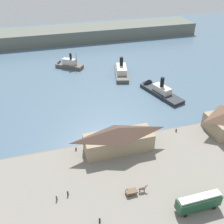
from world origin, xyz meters
TOP-DOWN VIEW (x-y plane):
  - ground_plane at (0.00, 0.00)m, footprint 320.00×320.00m
  - quay_promenade at (0.00, -22.00)m, footprint 110.00×36.00m
  - seawall_edge at (0.00, -3.60)m, footprint 110.00×0.80m
  - ferry_shed_east_terminal at (-1.27, -8.90)m, footprint 21.02×7.40m
  - street_tram at (10.37, -34.05)m, footprint 10.78×2.87m
  - horse_cart at (-2.09, -25.78)m, footprint 5.74×1.66m
  - pedestrian_walking_east at (-18.46, -21.78)m, footprint 0.39×0.39m
  - pedestrian_near_cart at (-21.27, -22.47)m, footprint 0.39×0.39m
  - pedestrian_by_tram at (-12.59, -31.22)m, footprint 0.42×0.42m
  - mooring_post_west at (-13.85, -5.60)m, footprint 0.44×0.44m
  - mooring_post_east at (20.09, -5.49)m, footprint 0.44×0.44m
  - ferry_moored_west at (17.51, 47.49)m, footprint 10.67×22.55m
  - ferry_approaching_east at (-7.80, 62.25)m, footprint 15.48×12.52m
  - ferry_approaching_west at (26.32, 24.03)m, footprint 12.49×24.34m
  - far_headland at (0.00, 110.00)m, footprint 180.00×24.00m

SIDE VIEW (x-z plane):
  - ground_plane at x=0.00m, z-range 0.00..0.00m
  - seawall_edge at x=0.00m, z-range 0.00..1.00m
  - quay_promenade at x=0.00m, z-range 0.00..1.20m
  - ferry_approaching_west at x=26.32m, z-range -3.66..6.25m
  - ferry_approaching_east at x=-7.80m, z-range -3.29..6.50m
  - mooring_post_west at x=-13.85m, z-range 1.20..2.10m
  - mooring_post_east at x=20.09m, z-range 1.20..2.10m
  - ferry_moored_west at x=17.51m, z-range -3.53..6.88m
  - pedestrian_near_cart at x=-21.27m, z-range 1.13..2.70m
  - pedestrian_walking_east at x=-18.46m, z-range 1.13..2.71m
  - pedestrian_by_tram at x=-12.59m, z-range 1.12..2.83m
  - horse_cart at x=-2.09m, z-range 1.19..3.06m
  - street_tram at x=10.37m, z-range 1.56..5.90m
  - far_headland at x=0.00m, z-range 0.00..8.00m
  - ferry_shed_east_terminal at x=-1.27m, z-range 1.26..9.47m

